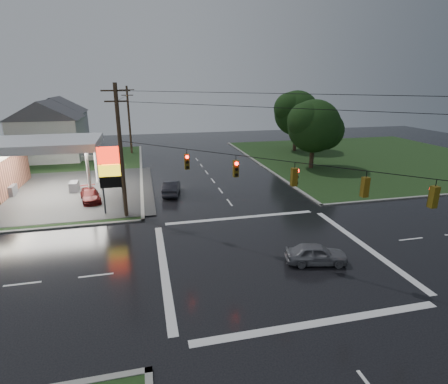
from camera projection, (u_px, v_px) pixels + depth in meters
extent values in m
plane|color=black|center=(270.00, 255.00, 23.24)|extent=(120.00, 120.00, 0.00)
cube|color=#1B3115|center=(371.00, 158.00, 53.06)|extent=(36.00, 36.00, 0.08)
cube|color=#2D2D2D|center=(23.00, 194.00, 35.54)|extent=(26.00, 18.00, 0.02)
cylinder|color=silver|center=(89.00, 175.00, 33.57)|extent=(0.30, 0.30, 5.00)
cylinder|color=silver|center=(96.00, 162.00, 39.14)|extent=(0.30, 0.30, 5.00)
cube|color=silver|center=(36.00, 144.00, 34.44)|extent=(12.00, 8.00, 0.80)
cube|color=white|center=(37.00, 148.00, 34.57)|extent=(11.40, 7.40, 0.04)
cube|color=#59595E|center=(11.00, 191.00, 35.19)|extent=(0.80, 1.60, 1.10)
cube|color=#59595E|center=(74.00, 187.00, 36.50)|extent=(0.80, 1.60, 1.10)
cylinder|color=#59595E|center=(102.00, 181.00, 29.61)|extent=(0.16, 0.16, 6.00)
cylinder|color=#59595E|center=(122.00, 180.00, 29.96)|extent=(0.16, 0.16, 6.00)
cube|color=red|center=(109.00, 155.00, 29.13)|extent=(2.00, 0.35, 1.40)
cube|color=yellow|center=(111.00, 170.00, 29.52)|extent=(2.00, 0.35, 1.00)
cube|color=black|center=(112.00, 182.00, 29.82)|extent=(2.00, 0.35, 1.00)
cylinder|color=#382619|center=(121.00, 153.00, 28.33)|extent=(0.32, 0.32, 11.00)
cube|color=#382619|center=(115.00, 91.00, 26.85)|extent=(2.20, 0.12, 0.12)
cube|color=#382619|center=(116.00, 101.00, 27.09)|extent=(1.80, 0.12, 0.12)
cylinder|color=#382619|center=(129.00, 121.00, 54.85)|extent=(0.32, 0.32, 10.50)
cube|color=#382619|center=(127.00, 90.00, 53.46)|extent=(2.20, 0.12, 0.12)
cube|color=#382619|center=(127.00, 95.00, 53.70)|extent=(1.80, 0.12, 0.12)
cube|color=#59470C|center=(187.00, 162.00, 24.93)|extent=(0.34, 0.34, 1.10)
cylinder|color=#FF0C07|center=(187.00, 157.00, 24.63)|extent=(0.22, 0.08, 0.22)
cube|color=#59470C|center=(236.00, 169.00, 22.91)|extent=(0.34, 0.34, 1.10)
cylinder|color=#FF0C07|center=(237.00, 164.00, 22.61)|extent=(0.22, 0.08, 0.22)
cube|color=#59470C|center=(294.00, 177.00, 20.89)|extent=(0.34, 0.34, 1.10)
cylinder|color=#FF0C07|center=(298.00, 171.00, 20.81)|extent=(0.08, 0.22, 0.22)
cube|color=#59470C|center=(365.00, 187.00, 18.86)|extent=(0.34, 0.34, 1.10)
cylinder|color=#FF0C07|center=(364.00, 179.00, 18.94)|extent=(0.22, 0.08, 0.22)
cube|color=#59470C|center=(434.00, 197.00, 17.25)|extent=(0.34, 0.34, 1.10)
cylinder|color=#FF0C07|center=(432.00, 188.00, 17.32)|extent=(0.22, 0.08, 0.22)
cube|color=silver|center=(49.00, 139.00, 51.16)|extent=(9.00, 8.00, 6.00)
cube|color=gray|center=(90.00, 155.00, 53.10)|extent=(1.60, 4.80, 0.80)
cube|color=silver|center=(59.00, 129.00, 62.08)|extent=(9.00, 8.00, 6.00)
cube|color=gray|center=(92.00, 143.00, 64.02)|extent=(1.60, 4.80, 0.80)
cylinder|color=black|center=(312.00, 150.00, 45.97)|extent=(0.56, 0.56, 5.04)
sphere|color=black|center=(314.00, 126.00, 45.05)|extent=(6.80, 6.80, 6.80)
sphere|color=black|center=(324.00, 130.00, 45.89)|extent=(5.10, 5.10, 5.10)
sphere|color=black|center=(306.00, 121.00, 44.17)|extent=(4.76, 4.76, 4.76)
cylinder|color=black|center=(295.00, 134.00, 57.68)|extent=(0.56, 0.56, 5.60)
sphere|color=black|center=(297.00, 113.00, 56.66)|extent=(7.20, 7.20, 7.20)
sphere|color=black|center=(306.00, 117.00, 57.54)|extent=(5.40, 5.40, 5.40)
sphere|color=black|center=(290.00, 108.00, 55.73)|extent=(5.04, 5.04, 5.04)
imported|color=#202229|center=(171.00, 187.00, 35.78)|extent=(2.29, 4.55, 1.43)
imported|color=slate|center=(316.00, 254.00, 22.06)|extent=(4.12, 2.37, 1.32)
imported|color=maroon|center=(90.00, 195.00, 33.69)|extent=(2.53, 4.38, 1.19)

